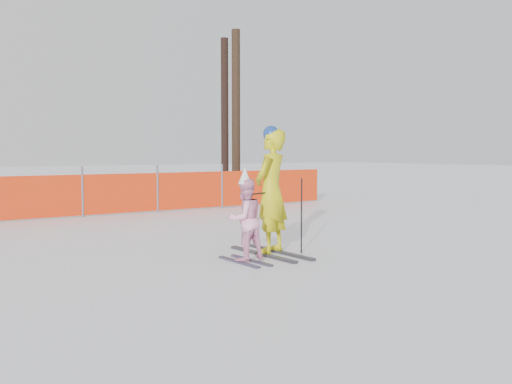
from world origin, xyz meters
TOP-DOWN VIEW (x-y plane):
  - ground at (0.00, 0.00)m, footprint 120.00×120.00m
  - adult at (0.39, 0.65)m, footprint 0.83×1.64m
  - child at (-0.30, 0.35)m, footprint 0.59×0.99m
  - ski_poles at (0.60, 0.46)m, footprint 1.04×0.22m
  - safety_fence at (-1.62, 7.34)m, footprint 17.62×0.06m
  - tree_trunks at (5.73, 10.07)m, footprint 0.39×1.17m

SIDE VIEW (x-z plane):
  - ground at x=0.00m, z-range 0.00..0.00m
  - safety_fence at x=-1.62m, z-range -0.07..1.18m
  - child at x=-0.30m, z-range -0.06..1.32m
  - ski_poles at x=0.60m, z-range 0.11..1.30m
  - adult at x=0.39m, z-range 0.00..2.00m
  - tree_trunks at x=5.73m, z-range -0.03..5.63m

